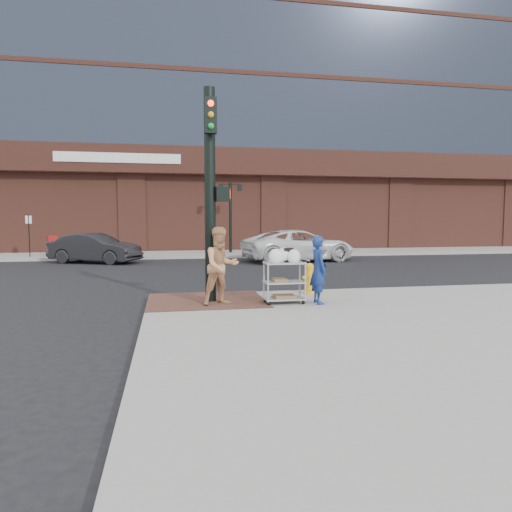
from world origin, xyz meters
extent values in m
plane|color=black|center=(0.00, 0.00, 0.00)|extent=(220.00, 220.00, 0.00)
cube|color=gray|center=(12.50, 32.00, 0.07)|extent=(65.00, 36.00, 0.15)
cube|color=brown|center=(-0.60, 0.90, 0.16)|extent=(2.80, 2.40, 0.01)
cube|color=brown|center=(5.00, 31.00, 14.15)|extent=(42.00, 26.00, 28.00)
cylinder|color=black|center=(2.00, 16.00, 2.15)|extent=(0.16, 0.16, 4.00)
cube|color=black|center=(2.00, 16.00, 4.05)|extent=(1.20, 0.06, 0.06)
cube|color=black|center=(1.45, 16.00, 3.85)|extent=(0.22, 0.22, 0.35)
cube|color=black|center=(2.55, 16.00, 3.85)|extent=(0.22, 0.22, 0.35)
cylinder|color=black|center=(-8.50, 15.00, 1.25)|extent=(0.05, 0.05, 2.20)
cylinder|color=black|center=(-0.50, 0.80, 2.65)|extent=(0.26, 0.26, 5.00)
cube|color=black|center=(-0.20, 0.80, 2.70)|extent=(0.32, 0.28, 0.34)
cube|color=#FF260C|center=(-0.04, 0.80, 2.70)|extent=(0.02, 0.18, 0.22)
cube|color=black|center=(-0.50, 0.52, 4.45)|extent=(0.28, 0.18, 0.80)
imported|color=navy|center=(1.94, 0.03, 0.94)|extent=(0.39, 0.59, 1.59)
imported|color=tan|center=(-0.30, 0.30, 1.04)|extent=(1.05, 0.93, 1.79)
imported|color=black|center=(-4.92, 12.52, 0.71)|extent=(4.51, 3.16, 1.41)
imported|color=white|center=(4.80, 11.60, 0.78)|extent=(5.98, 3.61, 1.55)
cube|color=#96959A|center=(1.16, 0.18, 1.10)|extent=(0.94, 0.53, 0.03)
cube|color=#96959A|center=(1.16, 0.18, 0.65)|extent=(0.94, 0.53, 0.03)
cube|color=#96959A|center=(1.16, 0.18, 0.26)|extent=(0.94, 0.53, 0.03)
cube|color=black|center=(1.26, 0.23, 1.26)|extent=(0.23, 0.15, 0.33)
cube|color=brown|center=(1.03, 0.18, 0.70)|extent=(0.31, 0.35, 0.08)
cube|color=brown|center=(1.16, 0.18, 0.32)|extent=(0.48, 0.37, 0.07)
cylinder|color=#F0AF14|center=(2.16, 1.41, 0.19)|extent=(0.27, 0.27, 0.08)
cylinder|color=#F0AF14|center=(2.16, 1.41, 0.53)|extent=(0.19, 0.19, 0.59)
sphere|color=#F0AF14|center=(2.16, 1.41, 0.85)|extent=(0.21, 0.21, 0.21)
cylinder|color=#F0AF14|center=(2.16, 1.41, 0.58)|extent=(0.38, 0.09, 0.09)
cube|color=#A01312|center=(-7.38, 14.93, 0.69)|extent=(0.58, 0.56, 1.08)
cube|color=#192AA7|center=(-4.81, 14.71, 0.70)|extent=(0.55, 0.52, 1.11)
camera|label=1|loc=(-1.46, -10.03, 2.15)|focal=32.00mm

